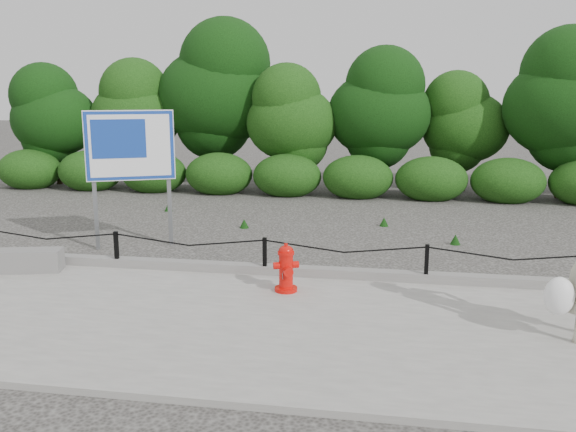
% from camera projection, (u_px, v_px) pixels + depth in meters
% --- Properties ---
extents(ground, '(90.00, 90.00, 0.00)m').
position_uv_depth(ground, '(265.00, 279.00, 9.70)').
color(ground, '#2D2B28').
rests_on(ground, ground).
extents(sidewalk, '(14.00, 4.00, 0.08)m').
position_uv_depth(sidewalk, '(233.00, 323.00, 7.76)').
color(sidewalk, gray).
rests_on(sidewalk, ground).
extents(curb, '(14.00, 0.22, 0.14)m').
position_uv_depth(curb, '(266.00, 269.00, 9.72)').
color(curb, slate).
rests_on(curb, sidewalk).
extents(chain_barrier, '(10.06, 0.06, 0.60)m').
position_uv_depth(chain_barrier, '(265.00, 251.00, 9.60)').
color(chain_barrier, black).
rests_on(chain_barrier, sidewalk).
extents(treeline, '(20.15, 3.84, 4.97)m').
position_uv_depth(treeline, '(340.00, 105.00, 17.78)').
color(treeline, black).
rests_on(treeline, ground).
extents(fire_hydrant, '(0.43, 0.43, 0.71)m').
position_uv_depth(fire_hydrant, '(286.00, 269.00, 8.82)').
color(fire_hydrant, red).
rests_on(fire_hydrant, sidewalk).
extents(concrete_block, '(1.16, 0.64, 0.35)m').
position_uv_depth(concrete_block, '(27.00, 260.00, 9.83)').
color(concrete_block, slate).
rests_on(concrete_block, sidewalk).
extents(advertising_sign, '(1.50, 0.75, 2.59)m').
position_uv_depth(advertising_sign, '(130.00, 152.00, 11.28)').
color(advertising_sign, slate).
rests_on(advertising_sign, ground).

